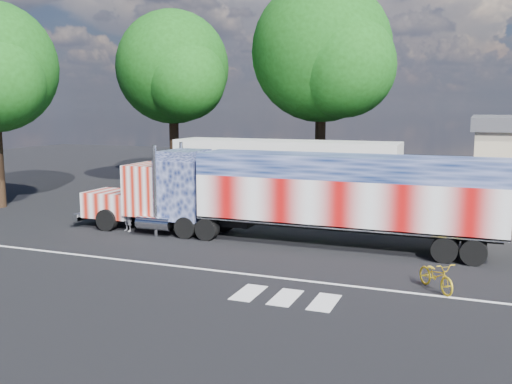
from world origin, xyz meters
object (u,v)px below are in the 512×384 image
(tree_nw_a, at_px, (174,68))
(woman, at_px, (128,214))
(semi_truck, at_px, (291,194))
(bicycle, at_px, (436,276))
(coach_bus, at_px, (284,172))
(tree_n_mid, at_px, (324,52))

(tree_nw_a, bearing_deg, woman, -68.18)
(semi_truck, distance_m, bicycle, 7.84)
(coach_bus, bearing_deg, woman, -116.86)
(woman, xyz_separation_m, tree_n_mid, (5.05, 15.54, 8.43))
(woman, bearing_deg, semi_truck, 23.10)
(bicycle, bearing_deg, tree_nw_a, 98.74)
(coach_bus, relative_size, woman, 8.30)
(semi_truck, bearing_deg, bicycle, -35.74)
(coach_bus, distance_m, woman, 10.17)
(semi_truck, height_order, tree_n_mid, tree_n_mid)
(coach_bus, relative_size, bicycle, 7.18)
(bicycle, relative_size, tree_n_mid, 0.13)
(coach_bus, bearing_deg, semi_truck, -69.84)
(coach_bus, distance_m, bicycle, 15.85)
(tree_n_mid, bearing_deg, woman, -107.98)
(coach_bus, bearing_deg, bicycle, -54.02)
(tree_n_mid, bearing_deg, coach_bus, -94.20)
(tree_n_mid, height_order, tree_nw_a, tree_n_mid)
(semi_truck, xyz_separation_m, bicycle, (6.23, -4.48, -1.60))
(coach_bus, bearing_deg, tree_n_mid, 85.80)
(coach_bus, bearing_deg, tree_nw_a, 147.82)
(woman, height_order, tree_nw_a, tree_nw_a)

